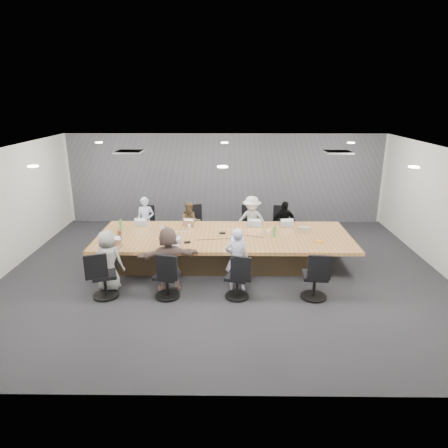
{
  "coord_description": "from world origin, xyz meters",
  "views": [
    {
      "loc": [
        0.1,
        -8.46,
        3.9
      ],
      "look_at": [
        0.0,
        0.4,
        1.05
      ],
      "focal_mm": 32.0,
      "sensor_mm": 36.0,
      "label": 1
    }
  ],
  "objects_px": {
    "bottle_green_right": "(274,232)",
    "bottle_clear": "(162,231)",
    "chair_2": "(251,228)",
    "bottle_green_left": "(121,225)",
    "chair_5": "(167,279)",
    "chair_0": "(149,227)",
    "person_2": "(252,221)",
    "chair_6": "(237,280)",
    "laptop_1": "(188,224)",
    "laptop_2": "(253,225)",
    "laptop_5": "(172,247)",
    "laptop_0": "(141,224)",
    "person_3": "(284,223)",
    "stapler": "(240,238)",
    "conference_table": "(224,248)",
    "laptop_6": "(236,247)",
    "laptop_4": "(115,246)",
    "chair_1": "(192,227)",
    "person_5": "(169,259)",
    "laptop_3": "(287,225)",
    "chair_3": "(282,228)",
    "chair_7": "(315,279)",
    "chair_4": "(104,279)",
    "person_0": "(146,221)",
    "person_4": "(108,260)",
    "mug_brown": "(119,233)",
    "person_6": "(237,259)",
    "snack_packet": "(319,242)",
    "canvas_bag": "(304,229)"
  },
  "relations": [
    {
      "from": "bottle_green_right",
      "to": "bottle_clear",
      "type": "xyz_separation_m",
      "value": [
        -2.64,
        0.07,
        -0.0
      ]
    },
    {
      "from": "chair_2",
      "to": "bottle_green_left",
      "type": "height_order",
      "value": "bottle_green_left"
    },
    {
      "from": "chair_5",
      "to": "chair_0",
      "type": "bearing_deg",
      "value": 120.03
    },
    {
      "from": "chair_5",
      "to": "person_2",
      "type": "bearing_deg",
      "value": 71.99
    },
    {
      "from": "bottle_green_right",
      "to": "chair_6",
      "type": "bearing_deg",
      "value": -119.48
    },
    {
      "from": "laptop_1",
      "to": "laptop_2",
      "type": "bearing_deg",
      "value": -166.98
    },
    {
      "from": "laptop_5",
      "to": "laptop_0",
      "type": "bearing_deg",
      "value": 112.29
    },
    {
      "from": "laptop_0",
      "to": "bottle_green_right",
      "type": "relative_size",
      "value": 1.26
    },
    {
      "from": "laptop_0",
      "to": "bottle_green_right",
      "type": "distance_m",
      "value": 3.45
    },
    {
      "from": "person_3",
      "to": "stapler",
      "type": "xyz_separation_m",
      "value": [
        -1.22,
        -1.64,
        0.16
      ]
    },
    {
      "from": "conference_table",
      "to": "laptop_6",
      "type": "bearing_deg",
      "value": -70.61
    },
    {
      "from": "chair_6",
      "to": "laptop_4",
      "type": "height_order",
      "value": "laptop_4"
    },
    {
      "from": "chair_1",
      "to": "person_5",
      "type": "bearing_deg",
      "value": 67.38
    },
    {
      "from": "chair_0",
      "to": "chair_1",
      "type": "bearing_deg",
      "value": -168.08
    },
    {
      "from": "laptop_3",
      "to": "chair_1",
      "type": "bearing_deg",
      "value": -25.37
    },
    {
      "from": "chair_3",
      "to": "laptop_1",
      "type": "distance_m",
      "value": 2.72
    },
    {
      "from": "chair_7",
      "to": "laptop_1",
      "type": "height_order",
      "value": "chair_7"
    },
    {
      "from": "chair_5",
      "to": "laptop_3",
      "type": "height_order",
      "value": "chair_5"
    },
    {
      "from": "chair_4",
      "to": "person_5",
      "type": "height_order",
      "value": "person_5"
    },
    {
      "from": "bottle_green_left",
      "to": "person_0",
      "type": "bearing_deg",
      "value": 66.35
    },
    {
      "from": "conference_table",
      "to": "laptop_0",
      "type": "bearing_deg",
      "value": 159.54
    },
    {
      "from": "person_4",
      "to": "mug_brown",
      "type": "height_order",
      "value": "person_4"
    },
    {
      "from": "bottle_green_left",
      "to": "bottle_clear",
      "type": "height_order",
      "value": "bottle_green_left"
    },
    {
      "from": "chair_4",
      "to": "person_6",
      "type": "bearing_deg",
      "value": -12.05
    },
    {
      "from": "bottle_green_left",
      "to": "snack_packet",
      "type": "height_order",
      "value": "bottle_green_left"
    },
    {
      "from": "chair_5",
      "to": "conference_table",
      "type": "bearing_deg",
      "value": 69.81
    },
    {
      "from": "conference_table",
      "to": "laptop_3",
      "type": "distance_m",
      "value": 1.82
    },
    {
      "from": "chair_2",
      "to": "snack_packet",
      "type": "relative_size",
      "value": 3.99
    },
    {
      "from": "conference_table",
      "to": "canvas_bag",
      "type": "relative_size",
      "value": 24.28
    },
    {
      "from": "canvas_bag",
      "to": "chair_4",
      "type": "bearing_deg",
      "value": -155.77
    },
    {
      "from": "chair_4",
      "to": "person_2",
      "type": "relative_size",
      "value": 0.59
    },
    {
      "from": "chair_1",
      "to": "chair_5",
      "type": "bearing_deg",
      "value": 67.76
    },
    {
      "from": "person_2",
      "to": "bottle_clear",
      "type": "xyz_separation_m",
      "value": [
        -2.2,
        -1.39,
        0.18
      ]
    },
    {
      "from": "chair_0",
      "to": "person_5",
      "type": "bearing_deg",
      "value": 120.32
    },
    {
      "from": "chair_6",
      "to": "bottle_clear",
      "type": "height_order",
      "value": "bottle_clear"
    },
    {
      "from": "laptop_0",
      "to": "chair_7",
      "type": "bearing_deg",
      "value": 152.92
    },
    {
      "from": "chair_0",
      "to": "person_3",
      "type": "distance_m",
      "value": 3.77
    },
    {
      "from": "laptop_1",
      "to": "laptop_3",
      "type": "relative_size",
      "value": 0.87
    },
    {
      "from": "conference_table",
      "to": "person_2",
      "type": "relative_size",
      "value": 4.43
    },
    {
      "from": "chair_2",
      "to": "person_0",
      "type": "xyz_separation_m",
      "value": [
        -2.88,
        -0.35,
        0.3
      ]
    },
    {
      "from": "chair_4",
      "to": "laptop_3",
      "type": "relative_size",
      "value": 2.43
    },
    {
      "from": "person_6",
      "to": "chair_7",
      "type": "bearing_deg",
      "value": 172.57
    },
    {
      "from": "laptop_3",
      "to": "bottle_clear",
      "type": "xyz_separation_m",
      "value": [
        -3.07,
        -0.84,
        0.11
      ]
    },
    {
      "from": "laptop_5",
      "to": "mug_brown",
      "type": "height_order",
      "value": "mug_brown"
    },
    {
      "from": "bottle_green_right",
      "to": "canvas_bag",
      "type": "bearing_deg",
      "value": 25.36
    },
    {
      "from": "chair_2",
      "to": "bottle_green_right",
      "type": "distance_m",
      "value": 1.93
    },
    {
      "from": "snack_packet",
      "to": "person_0",
      "type": "bearing_deg",
      "value": 157.04
    },
    {
      "from": "person_5",
      "to": "person_3",
      "type": "bearing_deg",
      "value": -149.0
    },
    {
      "from": "bottle_green_left",
      "to": "bottle_green_right",
      "type": "height_order",
      "value": "bottle_green_left"
    },
    {
      "from": "canvas_bag",
      "to": "laptop_2",
      "type": "bearing_deg",
      "value": 155.67
    }
  ]
}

